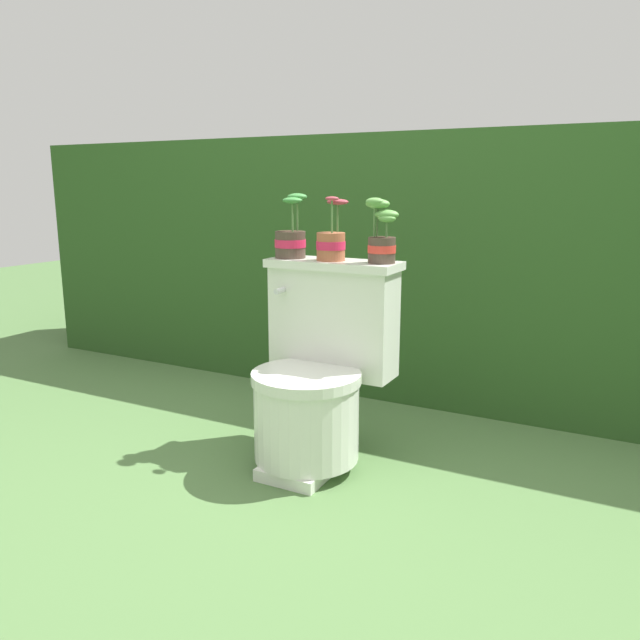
# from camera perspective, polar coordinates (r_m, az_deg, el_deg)

# --- Properties ---
(ground_plane) EXTENTS (12.00, 12.00, 0.00)m
(ground_plane) POSITION_cam_1_polar(r_m,az_deg,el_deg) (2.28, -1.07, -13.41)
(ground_plane) COLOR #4C703D
(hedge_backdrop) EXTENTS (4.29, 0.81, 1.21)m
(hedge_backdrop) POSITION_cam_1_polar(r_m,az_deg,el_deg) (3.18, 9.34, 5.17)
(hedge_backdrop) COLOR #284C1E
(hedge_backdrop) RESTS_ON ground
(toilet) EXTENTS (0.49, 0.49, 0.72)m
(toilet) POSITION_cam_1_polar(r_m,az_deg,el_deg) (2.24, -0.23, -5.12)
(toilet) COLOR silver
(toilet) RESTS_ON ground
(potted_plant_left) EXTENTS (0.12, 0.12, 0.24)m
(potted_plant_left) POSITION_cam_1_polar(r_m,az_deg,el_deg) (2.33, -2.69, 7.43)
(potted_plant_left) COLOR #47382D
(potted_plant_left) RESTS_ON toilet
(potted_plant_midleft) EXTENTS (0.11, 0.11, 0.23)m
(potted_plant_midleft) POSITION_cam_1_polar(r_m,az_deg,el_deg) (2.25, 1.04, 7.16)
(potted_plant_midleft) COLOR #9E5638
(potted_plant_midleft) RESTS_ON toilet
(potted_plant_middle) EXTENTS (0.12, 0.10, 0.22)m
(potted_plant_middle) POSITION_cam_1_polar(r_m,az_deg,el_deg) (2.18, 5.66, 7.59)
(potted_plant_middle) COLOR #47382D
(potted_plant_middle) RESTS_ON toilet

